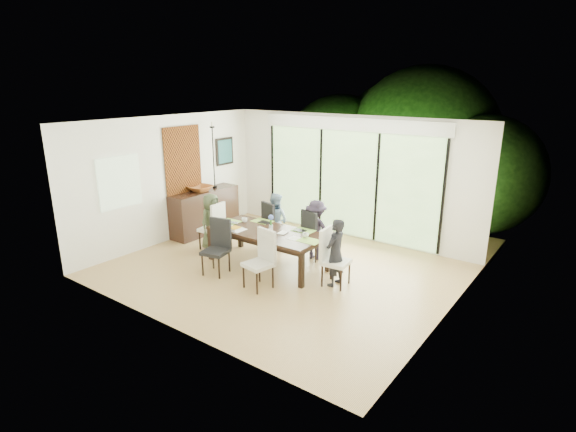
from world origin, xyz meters
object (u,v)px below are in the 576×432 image
Objects in this scene: chair_left_end at (211,225)px; person_far_right at (316,230)px; chair_near_left at (215,248)px; chair_near_right at (258,260)px; vase at (271,228)px; person_far_left at (276,221)px; cup_c at (306,235)px; laptop at (230,223)px; table_top at (267,232)px; chair_right_end at (336,258)px; chair_far_left at (276,224)px; person_right_end at (335,253)px; cup_a at (244,220)px; bowl at (200,189)px; chair_far_right at (316,234)px; sideboard at (205,211)px; cup_b at (270,231)px; person_left_end at (212,222)px.

person_far_right is at bearing 106.04° from chair_left_end.
chair_near_left is at bearing 42.97° from chair_left_end.
chair_near_right is 1.05m from vase.
cup_c is (1.25, -0.73, 0.14)m from person_far_left.
vase is 0.36× the size of laptop.
table_top is 1.51m from chair_right_end.
chair_near_right is at bearing -12.50° from chair_near_left.
chair_near_right reaches higher than laptop.
chair_right_end is at bearing -8.13° from cup_c.
person_far_left reaches higher than chair_near_left.
chair_far_left is 0.85× the size of person_far_left.
person_right_end is 1.00× the size of person_far_left.
chair_near_left is 0.85× the size of person_right_end.
chair_left_end is 0.85m from cup_a.
bowl is (-2.90, 1.45, 0.55)m from chair_near_right.
chair_near_right is 1.93× the size of bowl.
laptop is at bearing 48.86° from chair_far_right.
person_far_right reaches higher than chair_near_left.
table_top is 2.18× the size of chair_left_end.
chair_left_end is 0.57× the size of sideboard.
chair_left_end is 1.93× the size of bowl.
cup_a is at bearing 88.59° from chair_near_left.
vase reaches higher than cup_b.
bowl is (-2.55, 0.68, 0.32)m from cup_b.
laptop is at bearing 101.94° from chair_near_left.
person_far_right is at bearing 104.70° from chair_far_right.
chair_near_right is 1.31m from person_right_end.
person_left_end reaches higher than sideboard.
sideboard is at bearing 22.14° from chair_far_left.
chair_far_left is at bearing 60.65° from chair_right_end.
person_far_left is (-1.00, -0.02, 0.09)m from chair_far_right.
person_left_end reaches higher than chair_far_right.
cup_a is 1.78m from bowl.
chair_near_right is 0.88m from cup_b.
bowl is (-1.95, -0.25, 0.46)m from person_far_left.
chair_left_end is 2.31m from cup_c.
chair_right_end reaches higher than laptop.
chair_left_end is at bearing 166.23° from chair_near_right.
vase is at bearing 123.69° from cup_b.
chair_left_end is at bearing 84.21° from chair_right_end.
chair_near_left is 1.00m from chair_near_right.
person_far_right is (0.55, 0.83, -0.07)m from table_top.
person_right_end is at bearing 152.27° from chair_far_right.
person_left_end is (-2.98, 0.00, 0.09)m from chair_right_end.
chair_far_right is at bearing 106.52° from chair_left_end.
cup_a is (-2.20, 0.15, 0.23)m from chair_right_end.
cup_a is at bearing 178.09° from cup_c.
chair_near_right is at bearing -60.11° from table_top.
bowl is at bearing 171.44° from cup_c.
chair_near_left is at bearing -170.26° from chair_near_right.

